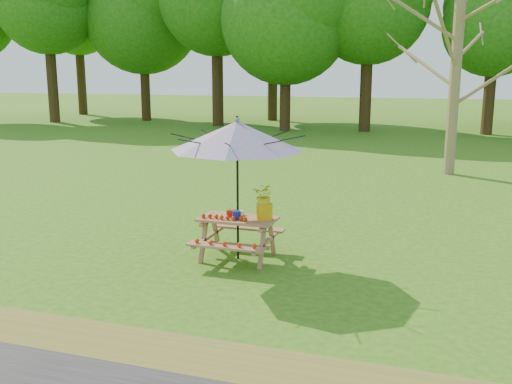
% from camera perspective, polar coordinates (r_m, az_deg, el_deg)
% --- Properties ---
extents(ground, '(120.00, 120.00, 0.00)m').
position_cam_1_polar(ground, '(8.68, -3.33, -7.64)').
color(ground, '#296813').
rests_on(ground, ground).
extents(drygrass_strip, '(120.00, 1.20, 0.01)m').
position_cam_1_polar(drygrass_strip, '(6.37, -12.94, -15.47)').
color(drygrass_strip, olive).
rests_on(drygrass_strip, ground).
extents(picnic_table, '(1.20, 1.32, 0.67)m').
position_cam_1_polar(picnic_table, '(9.01, -1.83, -4.70)').
color(picnic_table, '#A76D4B').
rests_on(picnic_table, ground).
extents(patio_umbrella, '(2.43, 2.43, 2.25)m').
position_cam_1_polar(patio_umbrella, '(8.69, -1.89, 5.62)').
color(patio_umbrella, black).
rests_on(patio_umbrella, ground).
extents(produce_bins, '(0.26, 0.38, 0.13)m').
position_cam_1_polar(produce_bins, '(8.94, -2.06, -2.20)').
color(produce_bins, '#AB1C0D').
rests_on(produce_bins, picnic_table).
extents(tomatoes_row, '(0.77, 0.13, 0.07)m').
position_cam_1_polar(tomatoes_row, '(8.80, -3.16, -2.56)').
color(tomatoes_row, red).
rests_on(tomatoes_row, picnic_table).
extents(flower_bucket, '(0.37, 0.33, 0.57)m').
position_cam_1_polar(flower_bucket, '(8.75, 0.86, -0.82)').
color(flower_bucket, '#E6A20C').
rests_on(flower_bucket, picnic_table).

